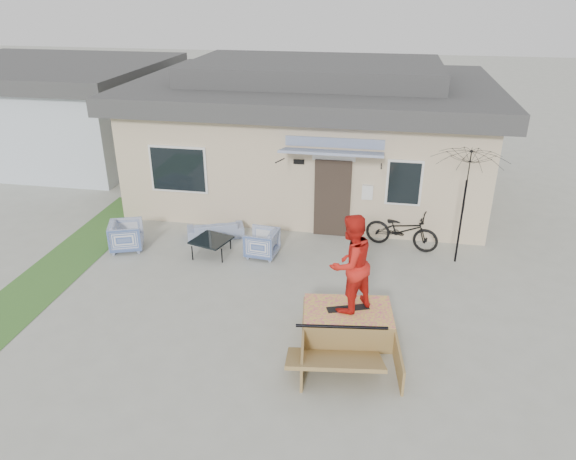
% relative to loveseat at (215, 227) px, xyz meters
% --- Properties ---
extents(ground, '(90.00, 90.00, 0.00)m').
position_rel_loveseat_xyz_m(ground, '(2.03, -3.80, -0.29)').
color(ground, '#989A8E').
rests_on(ground, ground).
extents(grass_strip, '(1.40, 8.00, 0.01)m').
position_rel_loveseat_xyz_m(grass_strip, '(-3.17, -1.80, -0.29)').
color(grass_strip, '#346227').
rests_on(grass_strip, ground).
extents(house, '(10.80, 8.49, 4.10)m').
position_rel_loveseat_xyz_m(house, '(2.03, 4.20, 1.65)').
color(house, '#CCB590').
rests_on(house, ground).
extents(neighbor_house, '(8.60, 7.60, 3.50)m').
position_rel_loveseat_xyz_m(neighbor_house, '(-8.47, 6.20, 1.49)').
color(neighbor_house, silver).
rests_on(neighbor_house, ground).
extents(loveseat, '(1.54, 0.96, 0.58)m').
position_rel_loveseat_xyz_m(loveseat, '(0.00, 0.00, 0.00)').
color(loveseat, '#3A5496').
rests_on(loveseat, ground).
extents(armchair_left, '(0.96, 0.99, 0.81)m').
position_rel_loveseat_xyz_m(armchair_left, '(-2.00, -1.10, 0.11)').
color(armchair_left, '#3A5496').
rests_on(armchair_left, ground).
extents(armchair_right, '(0.76, 0.80, 0.76)m').
position_rel_loveseat_xyz_m(armchair_right, '(1.46, -0.85, 0.09)').
color(armchair_right, '#3A5496').
rests_on(armchair_right, ground).
extents(coffee_table, '(1.05, 1.05, 0.42)m').
position_rel_loveseat_xyz_m(coffee_table, '(0.21, -1.00, -0.08)').
color(coffee_table, black).
rests_on(coffee_table, ground).
extents(bicycle, '(1.97, 1.10, 1.20)m').
position_rel_loveseat_xyz_m(bicycle, '(4.87, 0.24, 0.31)').
color(bicycle, black).
rests_on(bicycle, ground).
extents(patio_umbrella, '(2.15, 2.07, 2.20)m').
position_rel_loveseat_xyz_m(patio_umbrella, '(6.18, -0.30, 1.46)').
color(patio_umbrella, black).
rests_on(patio_umbrella, ground).
extents(skate_ramp, '(1.93, 2.41, 0.56)m').
position_rel_loveseat_xyz_m(skate_ramp, '(3.81, -3.78, -0.01)').
color(skate_ramp, olive).
rests_on(skate_ramp, ground).
extents(skateboard, '(0.83, 0.47, 0.05)m').
position_rel_loveseat_xyz_m(skateboard, '(3.80, -3.73, 0.29)').
color(skateboard, black).
rests_on(skateboard, skate_ramp).
extents(skater, '(1.17, 1.18, 1.92)m').
position_rel_loveseat_xyz_m(skater, '(3.80, -3.73, 1.28)').
color(skater, red).
rests_on(skater, skateboard).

